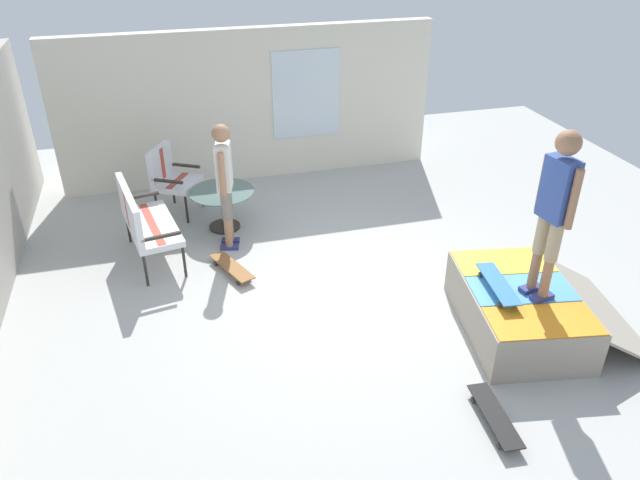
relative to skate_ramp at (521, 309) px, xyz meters
name	(u,v)px	position (x,y,z in m)	size (l,w,h in m)	color
ground_plane	(351,299)	(1.07, 1.57, -0.32)	(12.00, 12.00, 0.10)	#B2B2AD
house_facade	(251,106)	(4.86, 2.06, 0.94)	(0.23, 6.00, 2.40)	silver
skate_ramp	(521,309)	(0.00, 0.00, 0.00)	(1.93, 2.07, 0.53)	gray
patio_bench	(142,219)	(2.52, 3.87, 0.35)	(1.33, 0.76, 1.02)	#2D2823
patio_chair_near_house	(169,174)	(3.85, 3.46, 0.35)	(0.81, 0.78, 1.02)	#2D2823
patio_table	(223,202)	(3.16, 2.79, 0.14)	(0.90, 0.90, 0.57)	#2D2823
person_watching	(225,178)	(2.63, 2.79, 0.73)	(0.47, 0.30, 1.71)	navy
person_skater	(555,204)	(-0.13, -0.05, 1.32)	(0.48, 0.28, 1.78)	navy
skateboard_by_bench	(232,267)	(1.94, 2.86, -0.18)	(0.82, 0.49, 0.10)	brown
skateboard_spare	(495,416)	(-1.16, 0.93, -0.18)	(0.81, 0.26, 0.10)	black
skateboard_on_ramp	(498,284)	(0.04, 0.31, 0.35)	(0.82, 0.31, 0.10)	#3372B2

